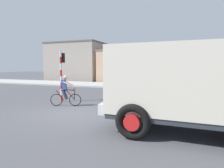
# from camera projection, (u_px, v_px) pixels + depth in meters

# --- Properties ---
(ground_plane) EXTENTS (120.00, 120.00, 0.00)m
(ground_plane) POSITION_uv_depth(u_px,v_px,m) (71.00, 112.00, 9.53)
(ground_plane) COLOR #4C4C51
(sidewalk_far) EXTENTS (80.00, 5.00, 0.16)m
(sidewalk_far) POSITION_uv_depth(u_px,v_px,m) (136.00, 86.00, 21.49)
(sidewalk_far) COLOR #ADADA8
(sidewalk_far) RESTS_ON ground
(truck_foreground) EXTENTS (5.47, 2.93, 2.90)m
(truck_foreground) POSITION_uv_depth(u_px,v_px,m) (191.00, 83.00, 6.39)
(truck_foreground) COLOR silver
(truck_foreground) RESTS_ON ground
(cyclist) EXTENTS (1.63, 0.74, 1.72)m
(cyclist) POSITION_uv_depth(u_px,v_px,m) (65.00, 91.00, 10.97)
(cyclist) COLOR black
(cyclist) RESTS_ON ground
(traffic_light_pole) EXTENTS (0.24, 0.43, 3.20)m
(traffic_light_pole) POSITION_uv_depth(u_px,v_px,m) (62.00, 69.00, 12.36)
(traffic_light_pole) COLOR red
(traffic_light_pole) RESTS_ON ground
(car_red_near) EXTENTS (4.20, 2.29, 1.60)m
(car_red_near) POSITION_uv_depth(u_px,v_px,m) (200.00, 87.00, 13.17)
(car_red_near) COLOR white
(car_red_near) RESTS_ON ground
(building_corner_left) EXTENTS (8.75, 8.03, 6.01)m
(building_corner_left) POSITION_uv_depth(u_px,v_px,m) (80.00, 62.00, 32.98)
(building_corner_left) COLOR #9E9389
(building_corner_left) RESTS_ON ground
(building_mid_block) EXTENTS (7.40, 6.97, 4.50)m
(building_mid_block) POSITION_uv_depth(u_px,v_px,m) (129.00, 66.00, 28.55)
(building_mid_block) COLOR tan
(building_mid_block) RESTS_ON ground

